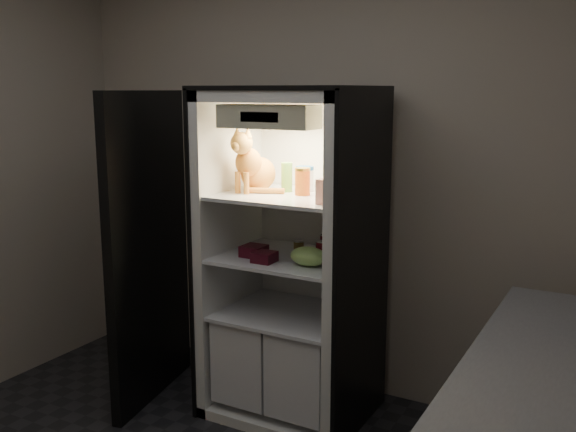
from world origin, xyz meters
The scene contains 16 objects.
room_shell centered at (0.00, 0.00, 1.62)m, with size 3.60×3.60×3.60m.
refrigerator centered at (0.00, 1.38, 0.79)m, with size 0.90×0.72×1.88m.
fridge_door centered at (-0.84, 1.11, 0.91)m, with size 0.23×0.86×1.85m.
tabby_cat centered at (-0.22, 1.32, 1.43)m, with size 0.31×0.35×0.37m.
parmesan_shaker centered at (-0.05, 1.39, 1.37)m, with size 0.06×0.06×0.16m.
mayo_tub centered at (0.03, 1.46, 1.36)m, with size 0.10×0.10×0.14m.
salsa_jar centered at (0.08, 1.33, 1.36)m, with size 0.08×0.08×0.15m.
pepper_jar centered at (0.30, 1.35, 1.40)m, with size 0.13×0.13×0.22m.
cream_carton centered at (0.31, 1.14, 1.35)m, with size 0.07×0.07×0.13m, color silver.
soda_can_a centered at (0.20, 1.39, 1.01)m, with size 0.07×0.07×0.13m.
soda_can_b centered at (0.26, 1.32, 1.00)m, with size 0.06×0.06×0.12m.
soda_can_c centered at (0.23, 1.28, 1.00)m, with size 0.06×0.06×0.12m.
condiment_jar centered at (0.03, 1.39, 0.98)m, with size 0.06×0.06×0.08m.
grape_bag centered at (0.19, 1.20, 0.99)m, with size 0.20×0.15×0.10m, color #99C75D.
berry_box_left centered at (-0.17, 1.22, 0.97)m, with size 0.12×0.12×0.06m, color #510D19.
berry_box_right centered at (-0.05, 1.15, 0.97)m, with size 0.11×0.11×0.06m, color #510D19.
Camera 1 is at (1.68, -1.71, 1.85)m, focal length 40.00 mm.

